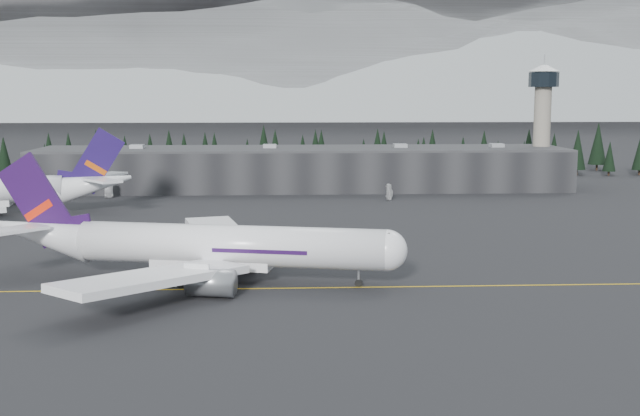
{
  "coord_description": "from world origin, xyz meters",
  "views": [
    {
      "loc": [
        -7.1,
        -119.42,
        28.95
      ],
      "look_at": [
        0.0,
        20.0,
        9.0
      ],
      "focal_mm": 45.0,
      "sensor_mm": 36.0,
      "label": 1
    }
  ],
  "objects_px": {
    "gse_vehicle_b": "(390,197)",
    "control_tower": "(543,112)",
    "gse_vehicle_a": "(109,195)",
    "terminal": "(303,168)",
    "jet_main": "(194,245)"
  },
  "relations": [
    {
      "from": "jet_main",
      "to": "control_tower",
      "type": "bearing_deg",
      "value": 64.96
    },
    {
      "from": "jet_main",
      "to": "gse_vehicle_b",
      "type": "distance_m",
      "value": 102.77
    },
    {
      "from": "gse_vehicle_a",
      "to": "terminal",
      "type": "bearing_deg",
      "value": 4.98
    },
    {
      "from": "jet_main",
      "to": "gse_vehicle_b",
      "type": "relative_size",
      "value": 14.49
    },
    {
      "from": "jet_main",
      "to": "gse_vehicle_a",
      "type": "relative_size",
      "value": 13.11
    },
    {
      "from": "terminal",
      "to": "jet_main",
      "type": "relative_size",
      "value": 2.41
    },
    {
      "from": "jet_main",
      "to": "gse_vehicle_a",
      "type": "distance_m",
      "value": 107.77
    },
    {
      "from": "gse_vehicle_b",
      "to": "control_tower",
      "type": "bearing_deg",
      "value": 97.37
    },
    {
      "from": "control_tower",
      "to": "gse_vehicle_b",
      "type": "xyz_separation_m",
      "value": [
        -51.95,
        -31.01,
        -22.62
      ]
    },
    {
      "from": "jet_main",
      "to": "gse_vehicle_b",
      "type": "xyz_separation_m",
      "value": [
        43.49,
        92.99,
        -4.81
      ]
    },
    {
      "from": "terminal",
      "to": "control_tower",
      "type": "xyz_separation_m",
      "value": [
        75.0,
        3.0,
        17.11
      ]
    },
    {
      "from": "control_tower",
      "to": "gse_vehicle_b",
      "type": "relative_size",
      "value": 8.22
    },
    {
      "from": "control_tower",
      "to": "gse_vehicle_b",
      "type": "height_order",
      "value": "control_tower"
    },
    {
      "from": "control_tower",
      "to": "gse_vehicle_a",
      "type": "height_order",
      "value": "control_tower"
    },
    {
      "from": "control_tower",
      "to": "jet_main",
      "type": "height_order",
      "value": "control_tower"
    }
  ]
}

